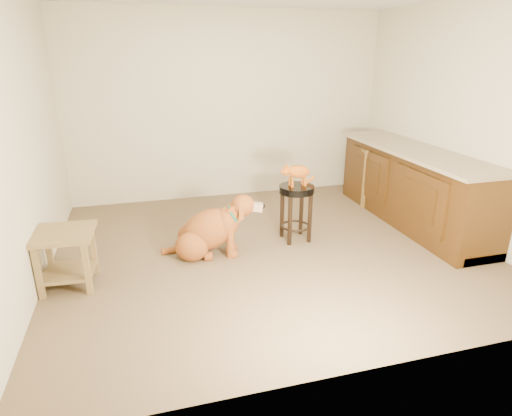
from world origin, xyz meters
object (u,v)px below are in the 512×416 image
object	(u,v)px
tabby_kitten	(296,172)
wood_stool	(374,175)
side_table	(66,250)
padded_stool	(296,202)
golden_retriever	(209,231)

from	to	relation	value
tabby_kitten	wood_stool	bearing A→B (deg)	27.75
side_table	tabby_kitten	distance (m)	2.43
tabby_kitten	side_table	bearing A→B (deg)	-172.21
padded_stool	side_table	xyz separation A→B (m)	(-2.36, -0.42, -0.10)
golden_retriever	tabby_kitten	xyz separation A→B (m)	(1.00, 0.12, 0.53)
padded_stool	tabby_kitten	xyz separation A→B (m)	(-0.01, 0.00, 0.34)
side_table	golden_retriever	bearing A→B (deg)	12.61
golden_retriever	wood_stool	bearing A→B (deg)	33.56
padded_stool	side_table	world-z (taller)	padded_stool
side_table	tabby_kitten	size ratio (longest dim) A/B	1.20
side_table	golden_retriever	xyz separation A→B (m)	(1.35, 0.30, -0.09)
wood_stool	tabby_kitten	world-z (taller)	tabby_kitten
wood_stool	tabby_kitten	xyz separation A→B (m)	(-1.50, -0.87, 0.37)
wood_stool	golden_retriever	size ratio (longest dim) A/B	0.75
wood_stool	golden_retriever	world-z (taller)	wood_stool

